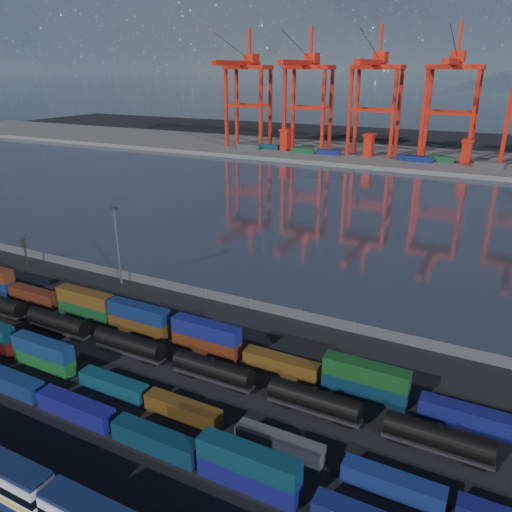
% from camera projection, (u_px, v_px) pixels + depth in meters
% --- Properties ---
extents(ground, '(700.00, 700.00, 0.00)m').
position_uv_depth(ground, '(160.00, 387.00, 71.00)').
color(ground, black).
rests_on(ground, ground).
extents(harbor_water, '(700.00, 700.00, 0.00)m').
position_uv_depth(harbor_water, '(364.00, 212.00, 158.38)').
color(harbor_water, '#282D39').
rests_on(harbor_water, ground).
extents(far_quay, '(700.00, 70.00, 2.00)m').
position_uv_depth(far_quay, '(423.00, 159.00, 245.41)').
color(far_quay, '#514F4C').
rests_on(far_quay, ground).
extents(container_row_south, '(139.17, 2.38, 5.06)m').
position_uv_depth(container_row_south, '(35.00, 388.00, 67.56)').
color(container_row_south, '#434648').
rests_on(container_row_south, ground).
extents(container_row_mid, '(140.18, 2.22, 4.72)m').
position_uv_depth(container_row_mid, '(93.00, 376.00, 70.97)').
color(container_row_mid, '#3C3F41').
rests_on(container_row_mid, ground).
extents(container_row_north, '(140.73, 2.40, 5.12)m').
position_uv_depth(container_row_north, '(166.00, 328.00, 82.88)').
color(container_row_north, '#111556').
rests_on(container_row_north, ground).
extents(tanker_string, '(90.25, 2.74, 3.92)m').
position_uv_depth(tanker_string, '(169.00, 356.00, 74.99)').
color(tanker_string, black).
rests_on(tanker_string, ground).
extents(waterfront_fence, '(160.12, 0.12, 2.20)m').
position_uv_depth(waterfront_fence, '(251.00, 304.00, 93.95)').
color(waterfront_fence, '#595B5E').
rests_on(waterfront_fence, ground).
extents(bare_tree, '(1.87, 1.94, 7.56)m').
position_uv_depth(bare_tree, '(25.00, 249.00, 114.35)').
color(bare_tree, black).
rests_on(bare_tree, ground).
extents(yard_light_mast, '(1.60, 0.40, 16.60)m').
position_uv_depth(yard_light_mast, '(117.00, 242.00, 102.25)').
color(yard_light_mast, slate).
rests_on(yard_light_mast, ground).
extents(gantry_cranes, '(199.17, 46.41, 62.85)m').
position_uv_depth(gantry_cranes, '(414.00, 78.00, 229.90)').
color(gantry_cranes, red).
rests_on(gantry_cranes, ground).
extents(quay_containers, '(172.58, 10.99, 2.60)m').
position_uv_depth(quay_containers, '(395.00, 157.00, 237.22)').
color(quay_containers, navy).
rests_on(quay_containers, far_quay).
extents(straddle_carriers, '(140.00, 7.00, 11.10)m').
position_uv_depth(straddle_carriers, '(416.00, 147.00, 235.77)').
color(straddle_carriers, red).
rests_on(straddle_carriers, far_quay).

